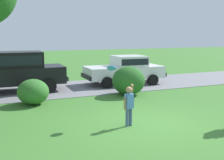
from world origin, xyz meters
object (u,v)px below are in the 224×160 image
Objects in this scene: child_thrower at (129,103)px; frisbee at (112,68)px; parked_suv at (16,69)px; parked_sedan at (125,69)px.

child_thrower is 1.19m from frisbee.
child_thrower is (2.54, -6.92, -0.36)m from parked_suv.
child_thrower is at bearing -69.88° from parked_suv.
parked_sedan is 7.52m from child_thrower.
parked_suv reaches higher than child_thrower.
parked_suv is (-5.75, 0.12, 0.23)m from parked_sedan.
parked_suv is 7.38m from child_thrower.
parked_sedan is 7.24m from frisbee.
child_thrower is at bearing -115.28° from parked_sedan.
frisbee is at bearing -119.53° from parked_sedan.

